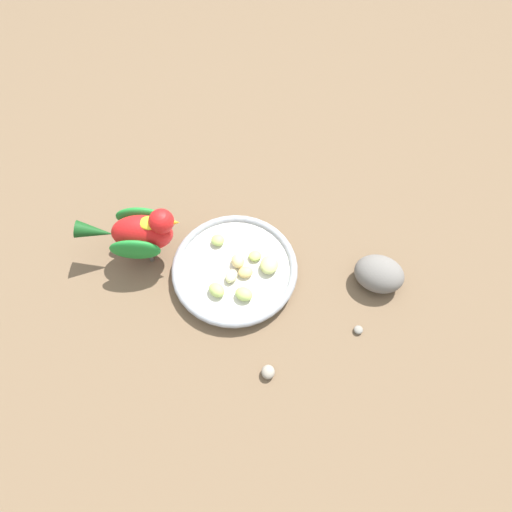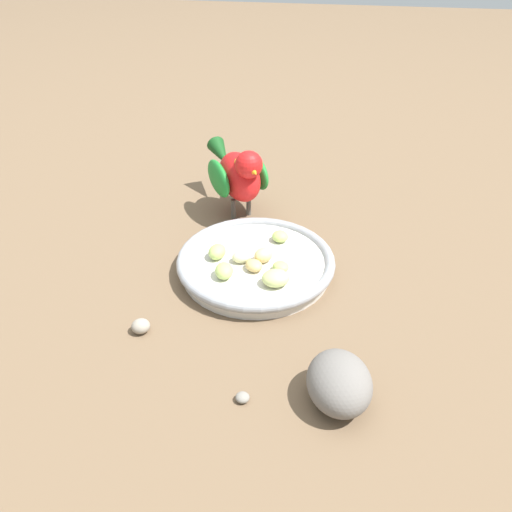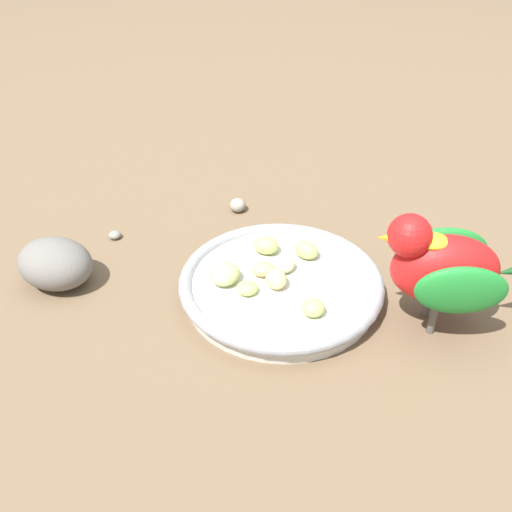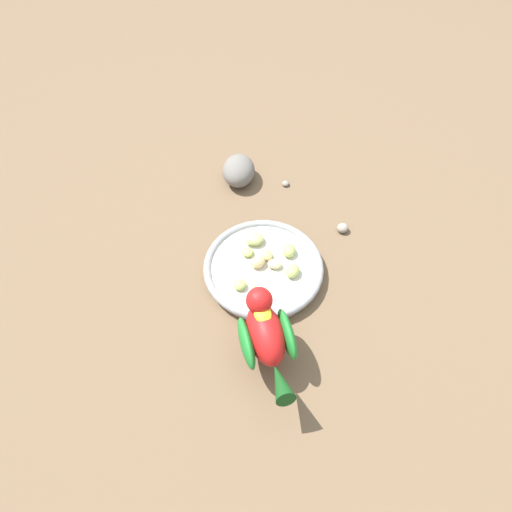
# 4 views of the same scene
# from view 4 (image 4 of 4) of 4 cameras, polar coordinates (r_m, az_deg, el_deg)

# --- Properties ---
(ground_plane) EXTENTS (4.00, 4.00, 0.00)m
(ground_plane) POSITION_cam_4_polar(r_m,az_deg,el_deg) (0.92, 1.59, -2.25)
(ground_plane) COLOR brown
(feeding_bowl) EXTENTS (0.23, 0.23, 0.03)m
(feeding_bowl) POSITION_cam_4_polar(r_m,az_deg,el_deg) (0.91, 0.92, -1.51)
(feeding_bowl) COLOR beige
(feeding_bowl) RESTS_ON ground_plane
(apple_piece_0) EXTENTS (0.04, 0.04, 0.02)m
(apple_piece_0) POSITION_cam_4_polar(r_m,az_deg,el_deg) (0.91, 1.31, 0.13)
(apple_piece_0) COLOR tan
(apple_piece_0) RESTS_ON feeding_bowl
(apple_piece_1) EXTENTS (0.04, 0.04, 0.02)m
(apple_piece_1) POSITION_cam_4_polar(r_m,az_deg,el_deg) (0.89, 0.17, -0.97)
(apple_piece_1) COLOR #E5C67F
(apple_piece_1) RESTS_ON feeding_bowl
(apple_piece_2) EXTENTS (0.05, 0.04, 0.02)m
(apple_piece_2) POSITION_cam_4_polar(r_m,az_deg,el_deg) (0.93, -0.24, 2.15)
(apple_piece_2) COLOR #C6D17A
(apple_piece_2) RESTS_ON feeding_bowl
(apple_piece_3) EXTENTS (0.03, 0.02, 0.02)m
(apple_piece_3) POSITION_cam_4_polar(r_m,az_deg,el_deg) (0.89, 2.29, -1.00)
(apple_piece_3) COLOR beige
(apple_piece_3) RESTS_ON feeding_bowl
(apple_piece_4) EXTENTS (0.03, 0.04, 0.02)m
(apple_piece_4) POSITION_cam_4_polar(r_m,az_deg,el_deg) (0.91, 4.07, 0.71)
(apple_piece_4) COLOR #B2CC66
(apple_piece_4) RESTS_ON feeding_bowl
(apple_piece_5) EXTENTS (0.03, 0.04, 0.02)m
(apple_piece_5) POSITION_cam_4_polar(r_m,az_deg,el_deg) (0.88, 4.45, -2.06)
(apple_piece_5) COLOR #B2CC66
(apple_piece_5) RESTS_ON feeding_bowl
(apple_piece_6) EXTENTS (0.03, 0.03, 0.02)m
(apple_piece_6) POSITION_cam_4_polar(r_m,az_deg,el_deg) (0.87, -2.03, -3.52)
(apple_piece_6) COLOR #B2CC66
(apple_piece_6) RESTS_ON feeding_bowl
(apple_piece_7) EXTENTS (0.03, 0.03, 0.01)m
(apple_piece_7) POSITION_cam_4_polar(r_m,az_deg,el_deg) (0.91, -1.06, 0.49)
(apple_piece_7) COLOR #B2CC66
(apple_piece_7) RESTS_ON feeding_bowl
(parrot) EXTENTS (0.13, 0.18, 0.14)m
(parrot) POSITION_cam_4_polar(r_m,az_deg,el_deg) (0.76, 1.26, -9.65)
(parrot) COLOR #59544C
(parrot) RESTS_ON ground_plane
(rock_large) EXTENTS (0.09, 0.10, 0.06)m
(rock_large) POSITION_cam_4_polar(r_m,az_deg,el_deg) (1.06, -2.14, 10.44)
(rock_large) COLOR slate
(rock_large) RESTS_ON ground_plane
(pebble_0) EXTENTS (0.03, 0.03, 0.02)m
(pebble_0) POSITION_cam_4_polar(r_m,az_deg,el_deg) (0.99, 10.60, 3.41)
(pebble_0) COLOR gray
(pebble_0) RESTS_ON ground_plane
(pebble_1) EXTENTS (0.02, 0.02, 0.01)m
(pebble_1) POSITION_cam_4_polar(r_m,az_deg,el_deg) (1.07, 3.65, 8.88)
(pebble_1) COLOR gray
(pebble_1) RESTS_ON ground_plane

